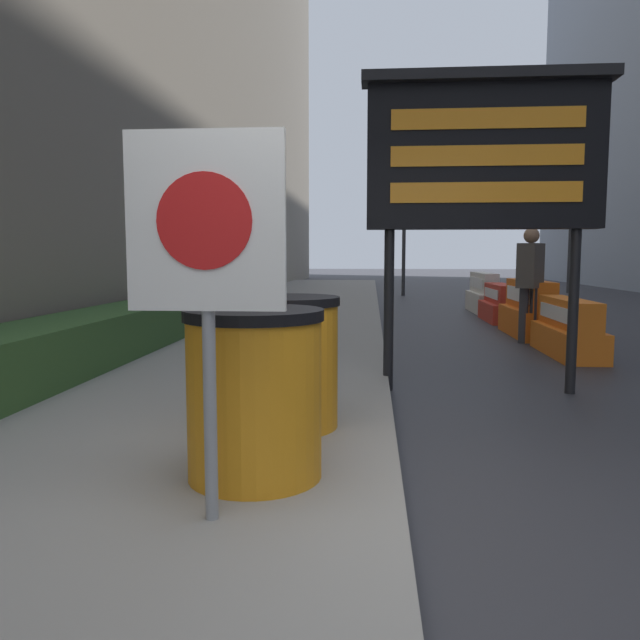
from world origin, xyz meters
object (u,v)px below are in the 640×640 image
object	(u,v)px
barrel_drum_foreground	(254,393)
traffic_light_far_side	(572,213)
warning_sign	(206,248)
jersey_barrier_red_striped	(501,305)
traffic_cone_near	(530,304)
barrel_drum_middle	(286,362)
jersey_barrier_orange_near	(568,331)
jersey_barrier_white	(483,295)
message_board	(484,156)
traffic_light_near_curb	(405,197)
pedestrian_passerby	(530,275)
jersey_barrier_orange_far	(529,311)

from	to	relation	value
barrel_drum_foreground	traffic_light_far_side	xyz separation A→B (m)	(7.74, 19.83, 2.26)
barrel_drum_foreground	warning_sign	size ratio (longest dim) A/B	0.53
jersey_barrier_red_striped	traffic_cone_near	distance (m)	0.57
barrel_drum_middle	traffic_light_far_side	size ratio (longest dim) A/B	0.23
jersey_barrier_orange_near	traffic_light_far_side	xyz separation A→B (m)	(4.43, 14.44, 2.54)
jersey_barrier_white	traffic_light_far_side	world-z (taller)	traffic_light_far_side
message_board	traffic_light_near_curb	distance (m)	14.97
jersey_barrier_red_striped	traffic_cone_near	size ratio (longest dim) A/B	2.22
jersey_barrier_white	traffic_cone_near	world-z (taller)	jersey_barrier_white
barrel_drum_foreground	jersey_barrier_orange_near	world-z (taller)	barrel_drum_foreground
barrel_drum_middle	jersey_barrier_red_striped	bearing A→B (deg)	69.62
traffic_light_near_curb	jersey_barrier_orange_near	bearing A→B (deg)	-82.70
traffic_cone_near	pedestrian_passerby	bearing A→B (deg)	-104.14
message_board	pedestrian_passerby	distance (m)	4.07
jersey_barrier_orange_near	jersey_barrier_red_striped	xyz separation A→B (m)	(-0.00, 4.46, -0.00)
jersey_barrier_orange_far	traffic_cone_near	xyz separation A→B (m)	(0.55, 2.19, -0.03)
jersey_barrier_orange_far	pedestrian_passerby	world-z (taller)	pedestrian_passerby
jersey_barrier_orange_far	jersey_barrier_white	bearing A→B (deg)	90.00
jersey_barrier_orange_near	pedestrian_passerby	xyz separation A→B (m)	(-0.24, 1.19, 0.71)
jersey_barrier_orange_far	jersey_barrier_white	xyz separation A→B (m)	(0.00, 4.42, 0.00)
jersey_barrier_white	jersey_barrier_orange_near	bearing A→B (deg)	-90.00
jersey_barrier_red_striped	jersey_barrier_white	distance (m)	2.06
warning_sign	message_board	bearing A→B (deg)	63.09
jersey_barrier_orange_far	traffic_light_far_side	world-z (taller)	traffic_light_far_side
jersey_barrier_orange_far	traffic_light_near_curb	size ratio (longest dim) A/B	0.43
jersey_barrier_orange_far	message_board	bearing A→B (deg)	-109.54
pedestrian_passerby	jersey_barrier_white	bearing A→B (deg)	-149.12
jersey_barrier_white	traffic_cone_near	xyz separation A→B (m)	(0.55, -2.23, -0.04)
traffic_light_far_side	barrel_drum_foreground	bearing A→B (deg)	-111.32
jersey_barrier_red_striped	jersey_barrier_orange_near	bearing A→B (deg)	-90.00
barrel_drum_foreground	traffic_cone_near	xyz separation A→B (m)	(3.86, 9.68, -0.24)
barrel_drum_middle	traffic_light_near_curb	size ratio (longest dim) A/B	0.20
jersey_barrier_red_striped	traffic_light_near_curb	size ratio (longest dim) A/B	0.38
barrel_drum_middle	traffic_cone_near	world-z (taller)	barrel_drum_middle
pedestrian_passerby	jersey_barrier_red_striped	bearing A→B (deg)	-150.71
barrel_drum_middle	barrel_drum_foreground	bearing A→B (deg)	-91.83
jersey_barrier_orange_near	traffic_light_far_side	world-z (taller)	traffic_light_far_side
traffic_light_near_curb	traffic_light_far_side	distance (m)	6.34
warning_sign	traffic_light_far_side	world-z (taller)	traffic_light_far_side
jersey_barrier_red_striped	traffic_light_near_curb	distance (m)	8.73
message_board	traffic_cone_near	world-z (taller)	message_board
message_board	traffic_light_far_side	xyz separation A→B (m)	(6.03, 16.87, 0.56)
traffic_cone_near	jersey_barrier_red_striped	bearing A→B (deg)	162.99
message_board	jersey_barrier_orange_near	xyz separation A→B (m)	(1.61, 2.43, -1.98)
traffic_light_far_side	pedestrian_passerby	xyz separation A→B (m)	(-4.66, -13.25, -1.82)
barrel_drum_middle	message_board	bearing A→B (deg)	49.29
message_board	pedestrian_passerby	bearing A→B (deg)	69.24
traffic_light_far_side	warning_sign	bearing A→B (deg)	-111.00
barrel_drum_foreground	message_board	world-z (taller)	message_board
jersey_barrier_red_striped	traffic_cone_near	xyz separation A→B (m)	(0.55, -0.17, 0.04)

